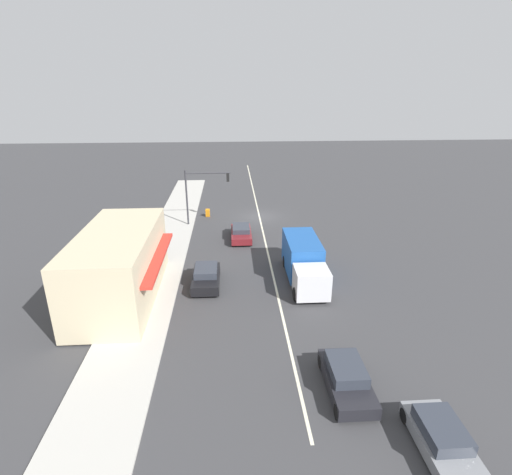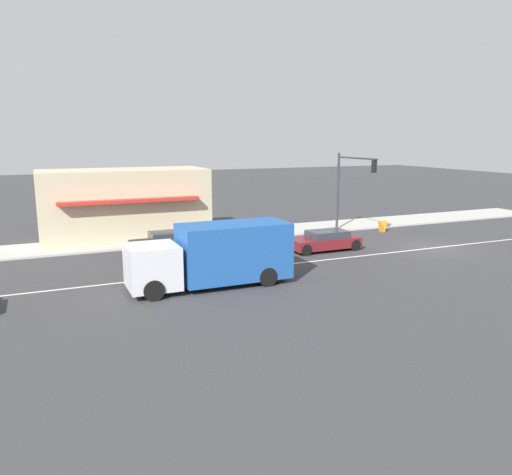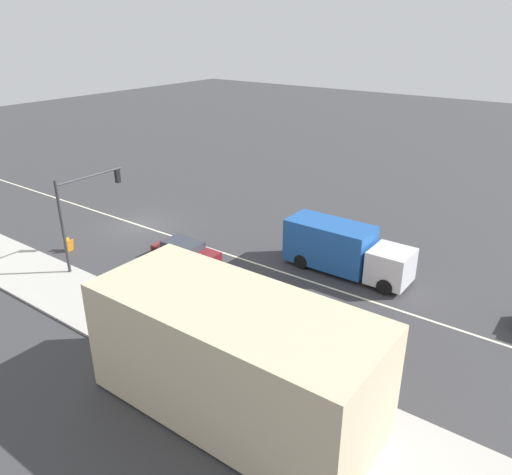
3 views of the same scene
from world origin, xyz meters
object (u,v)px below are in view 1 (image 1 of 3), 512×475
traffic_signal_main (200,188)px  sedan_maroon (241,233)px  sedan_dark (346,378)px  pedestrian (150,262)px  suv_grey (442,440)px  suv_black (206,277)px  warning_aframe_sign (208,213)px  delivery_truck (304,261)px

traffic_signal_main → sedan_maroon: (-3.92, 4.28, -3.30)m
sedan_dark → sedan_maroon: bearing=-77.7°
pedestrian → suv_grey: size_ratio=0.43×
pedestrian → suv_black: pedestrian is taller
traffic_signal_main → warning_aframe_sign: size_ratio=6.69×
delivery_truck → traffic_signal_main: bearing=-57.0°
suv_black → sedan_dark: bearing=122.9°
traffic_signal_main → pedestrian: bearing=74.3°
pedestrian → warning_aframe_sign: pedestrian is taller
warning_aframe_sign → suv_black: (-0.69, 16.13, 0.22)m
traffic_signal_main → pedestrian: traffic_signal_main is taller
pedestrian → warning_aframe_sign: (-3.64, -14.08, -0.63)m
sedan_dark → sedan_maroon: 20.72m
traffic_signal_main → sedan_dark: 26.11m
sedan_dark → suv_grey: 4.62m
sedan_dark → pedestrian: bearing=-48.8°
delivery_truck → suv_black: 7.27m
warning_aframe_sign → suv_black: suv_black is taller
pedestrian → sedan_dark: (-11.53, 13.16, -0.40)m
delivery_truck → sedan_dark: bearing=90.0°
pedestrian → warning_aframe_sign: 14.56m
pedestrian → delivery_truck: size_ratio=0.24×
traffic_signal_main → pedestrian: (3.20, 11.37, -2.85)m
delivery_truck → suv_grey: (-2.80, 15.37, -0.85)m
delivery_truck → suv_black: delivery_truck is taller
pedestrian → warning_aframe_sign: bearing=-104.5°
suv_black → traffic_signal_main: bearing=-85.2°
suv_black → suv_grey: 17.86m
pedestrian → sedan_dark: pedestrian is taller
pedestrian → sedan_maroon: bearing=-135.2°
sedan_dark → suv_black: bearing=-57.1°
sedan_dark → suv_grey: size_ratio=1.04×
delivery_truck → pedestrian: bearing=-7.3°
traffic_signal_main → delivery_truck: bearing=123.0°
sedan_dark → suv_black: (7.20, -11.12, -0.00)m
suv_grey → warning_aframe_sign: bearing=-70.9°
suv_black → sedan_maroon: bearing=-107.1°
delivery_truck → sedan_maroon: 9.66m
delivery_truck → sedan_maroon: (4.40, -8.55, -0.87)m
pedestrian → delivery_truck: (-11.53, 1.47, 0.41)m
sedan_dark → warning_aframe_sign: bearing=-73.9°
delivery_truck → sedan_maroon: delivery_truck is taller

